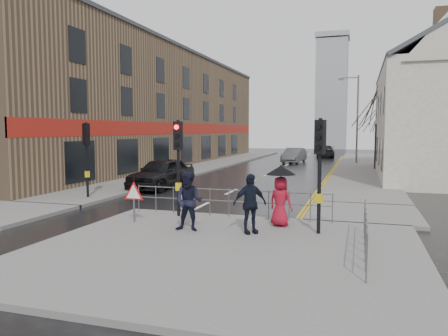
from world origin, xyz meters
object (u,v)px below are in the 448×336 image
Objects in this scene: pedestrian_a at (188,201)px; car_parked at (162,173)px; car_mid at (294,155)px; pedestrian_b at (189,202)px; pedestrian_with_umbrella at (281,192)px; pedestrian_d at (250,204)px.

car_parked is (-5.04, 8.64, -0.08)m from pedestrian_a.
car_mid is at bearing 83.77° from car_parked.
pedestrian_b is 0.41× the size of car_mid.
pedestrian_with_umbrella is 28.84m from car_mid.
car_parked is at bearing 91.25° from pedestrian_d.
pedestrian_b is 1.85m from pedestrian_d.
pedestrian_a is 2.99m from pedestrian_with_umbrella.
pedestrian_d is at bearing -46.47° from car_parked.
car_mid is at bearing 97.42° from pedestrian_with_umbrella.
pedestrian_b is 0.36× the size of car_parked.
pedestrian_d reaches higher than car_mid.
car_parked is (-7.25, 9.21, -0.19)m from pedestrian_d.
car_parked is 1.12× the size of car_mid.
car_parked is at bearing 129.92° from pedestrian_a.
car_parked reaches higher than car_mid.
car_parked is (-7.94, 7.98, -0.39)m from pedestrian_with_umbrella.
pedestrian_b reaches higher than pedestrian_d.
pedestrian_d is (2.21, -0.57, 0.11)m from pedestrian_a.
pedestrian_b is at bearing -55.79° from pedestrian_a.
pedestrian_with_umbrella reaches higher than car_mid.
pedestrian_a reaches higher than car_mid.
pedestrian_b is (0.37, -0.82, 0.12)m from pedestrian_a.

